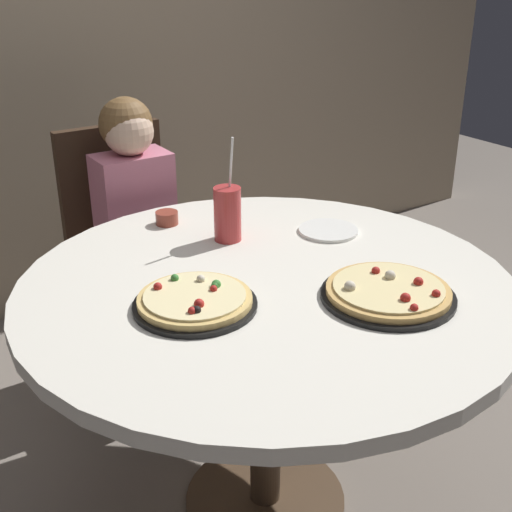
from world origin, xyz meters
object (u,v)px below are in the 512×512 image
(soda_cup, at_px, (228,214))
(dining_table, at_px, (267,311))
(pizza_veggie, at_px, (195,301))
(plate_small, at_px, (328,230))
(diner_child, at_px, (148,269))
(chair_wooden, at_px, (126,240))
(pizza_cheese, at_px, (388,292))
(sauce_bowl, at_px, (167,218))

(soda_cup, bearing_deg, dining_table, -101.41)
(pizza_veggie, height_order, plate_small, pizza_veggie)
(diner_child, distance_m, soda_cup, 0.58)
(plate_small, bearing_deg, chair_wooden, 113.84)
(chair_wooden, bearing_deg, pizza_cheese, -80.88)
(plate_small, bearing_deg, sauce_bowl, 138.74)
(chair_wooden, distance_m, pizza_veggie, 1.01)
(pizza_cheese, relative_size, plate_small, 1.83)
(pizza_veggie, distance_m, plate_small, 0.59)
(dining_table, height_order, soda_cup, soda_cup)
(dining_table, bearing_deg, chair_wooden, 89.96)
(pizza_veggie, bearing_deg, chair_wooden, 76.84)
(plate_small, bearing_deg, diner_child, 120.18)
(pizza_cheese, bearing_deg, pizza_veggie, 151.58)
(chair_wooden, xyz_separation_m, sauce_bowl, (-0.04, -0.44, 0.24))
(soda_cup, bearing_deg, pizza_veggie, -132.41)
(diner_child, relative_size, sauce_bowl, 15.46)
(pizza_cheese, bearing_deg, dining_table, 127.74)
(dining_table, xyz_separation_m, pizza_cheese, (0.19, -0.25, 0.11))
(pizza_cheese, relative_size, soda_cup, 1.07)
(chair_wooden, relative_size, plate_small, 5.28)
(pizza_cheese, xyz_separation_m, soda_cup, (-0.13, 0.53, 0.06))
(pizza_cheese, bearing_deg, chair_wooden, 99.12)
(diner_child, bearing_deg, pizza_veggie, -106.03)
(dining_table, distance_m, soda_cup, 0.34)
(diner_child, height_order, plate_small, diner_child)
(pizza_cheese, xyz_separation_m, sauce_bowl, (-0.23, 0.74, 0.00))
(sauce_bowl, bearing_deg, diner_child, 82.27)
(pizza_cheese, height_order, sauce_bowl, pizza_cheese)
(pizza_veggie, relative_size, sauce_bowl, 4.26)
(chair_wooden, relative_size, sauce_bowl, 13.57)
(sauce_bowl, bearing_deg, soda_cup, -66.19)
(sauce_bowl, height_order, plate_small, sauce_bowl)
(diner_child, bearing_deg, dining_table, -89.96)
(chair_wooden, distance_m, diner_child, 0.19)
(sauce_bowl, bearing_deg, chair_wooden, 85.30)
(dining_table, relative_size, sauce_bowl, 18.40)
(pizza_veggie, relative_size, pizza_cheese, 0.90)
(pizza_veggie, bearing_deg, soda_cup, 47.59)
(diner_child, relative_size, pizza_cheese, 3.28)
(pizza_cheese, bearing_deg, plate_small, 69.93)
(diner_child, xyz_separation_m, soda_cup, (0.06, -0.47, 0.35))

